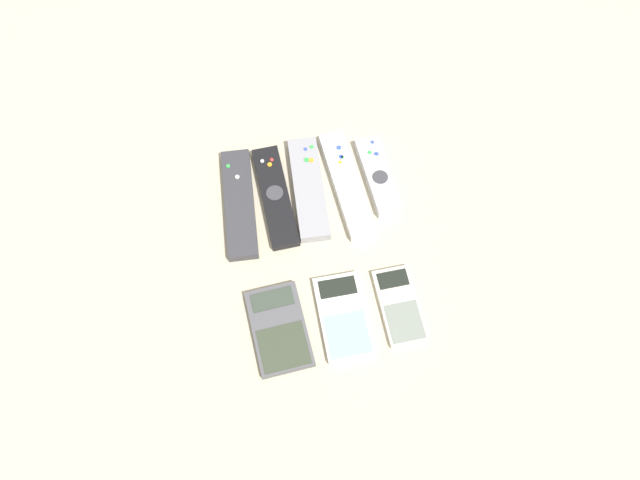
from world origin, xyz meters
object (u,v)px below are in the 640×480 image
Objects in this scene: remote_1 at (275,196)px; calculator_0 at (279,329)px; remote_3 at (346,184)px; remote_4 at (378,176)px; calculator_1 at (343,316)px; remote_0 at (239,204)px; calculator_2 at (399,305)px; remote_2 at (311,188)px.

remote_1 reaches higher than calculator_0.
remote_4 is (0.06, 0.01, 0.00)m from remote_3.
remote_1 is 1.41× the size of calculator_1.
remote_0 is 1.63× the size of calculator_2.
remote_2 is at bearing 171.55° from remote_3.
calculator_0 is at bearing 179.87° from calculator_2.
remote_0 is 1.35× the size of remote_4.
remote_3 and remote_4 have the same top height.
remote_4 is 0.33m from calculator_0.
remote_1 is 0.92× the size of remote_3.
remote_4 is at bearing 84.06° from calculator_2.
remote_0 is at bearing 176.44° from remote_3.
calculator_2 is at bearing -64.04° from remote_2.
remote_1 is 1.53× the size of calculator_2.
remote_0 is 0.06m from remote_1.
calculator_0 is (0.03, -0.24, -0.00)m from remote_0.
calculator_0 is at bearing -127.94° from remote_3.
remote_3 is 0.24m from calculator_2.
remote_3 is (0.06, -0.00, -0.00)m from remote_2.
remote_2 is at bearing 177.38° from remote_4.
calculator_0 is 1.12× the size of calculator_2.
remote_3 is 1.48× the size of calculator_0.
remote_1 is 0.29m from calculator_2.
remote_2 is 0.24m from calculator_1.
remote_0 is 0.13m from remote_2.
calculator_1 is 0.09m from calculator_2.
remote_2 and remote_3 have the same top height.
calculator_0 is 1.04× the size of calculator_1.
remote_4 is at bearing 65.04° from calculator_1.
remote_4 reaches higher than remote_1.
remote_0 is 1.05× the size of remote_2.
remote_3 is 1.66× the size of calculator_2.
remote_2 is at bearing 65.01° from calculator_0.
remote_3 is at bearing 98.28° from calculator_2.
remote_0 is 0.33m from calculator_2.
remote_2 is 0.26m from calculator_2.
remote_3 is at bearing 77.18° from calculator_1.
calculator_0 is (-0.22, -0.24, -0.00)m from remote_4.
calculator_1 is at bearing -2.61° from calculator_0.
calculator_0 is (-0.16, -0.24, -0.00)m from remote_3.
remote_0 is 0.19m from remote_3.
calculator_0 is at bearing -179.02° from calculator_1.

